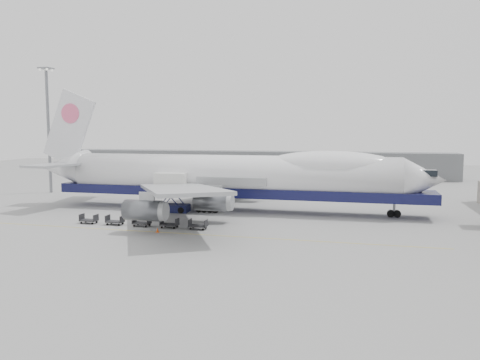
# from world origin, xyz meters

# --- Properties ---
(ground) EXTENTS (260.00, 260.00, 0.00)m
(ground) POSITION_xyz_m (0.00, 0.00, 0.00)
(ground) COLOR gray
(ground) RESTS_ON ground
(apron_line) EXTENTS (60.00, 0.15, 0.01)m
(apron_line) POSITION_xyz_m (0.00, -6.00, 0.01)
(apron_line) COLOR gold
(apron_line) RESTS_ON ground
(hangar) EXTENTS (110.00, 8.00, 7.00)m
(hangar) POSITION_xyz_m (-10.00, 70.00, 3.50)
(hangar) COLOR slate
(hangar) RESTS_ON ground
(floodlight_mast) EXTENTS (2.40, 2.40, 25.43)m
(floodlight_mast) POSITION_xyz_m (-42.00, 24.00, 14.27)
(floodlight_mast) COLOR slate
(floodlight_mast) RESTS_ON ground
(airliner) EXTENTS (67.00, 55.30, 19.98)m
(airliner) POSITION_xyz_m (0.64, 12.00, 5.62)
(airliner) COLOR white
(airliner) RESTS_ON ground
(catering_truck) EXTENTS (5.51, 3.98, 6.18)m
(catering_truck) POSITION_xyz_m (-8.67, 8.52, 3.45)
(catering_truck) COLOR #161A44
(catering_truck) RESTS_ON ground
(traffic_cone) EXTENTS (0.41, 0.41, 0.60)m
(traffic_cone) POSITION_xyz_m (-4.58, -6.12, 0.28)
(traffic_cone) COLOR #DB4A0B
(traffic_cone) RESTS_ON ground
(dolly_0) EXTENTS (2.30, 1.35, 1.30)m
(dolly_0) POSITION_xyz_m (-16.12, -3.17, 0.53)
(dolly_0) COLOR #2D2D30
(dolly_0) RESTS_ON ground
(dolly_1) EXTENTS (2.30, 1.35, 1.30)m
(dolly_1) POSITION_xyz_m (-12.15, -3.17, 0.53)
(dolly_1) COLOR #2D2D30
(dolly_1) RESTS_ON ground
(dolly_2) EXTENTS (2.30, 1.35, 1.30)m
(dolly_2) POSITION_xyz_m (-8.17, -3.17, 0.53)
(dolly_2) COLOR #2D2D30
(dolly_2) RESTS_ON ground
(dolly_3) EXTENTS (2.30, 1.35, 1.30)m
(dolly_3) POSITION_xyz_m (-4.19, -3.17, 0.53)
(dolly_3) COLOR #2D2D30
(dolly_3) RESTS_ON ground
(dolly_4) EXTENTS (2.30, 1.35, 1.30)m
(dolly_4) POSITION_xyz_m (-0.22, -3.17, 0.53)
(dolly_4) COLOR #2D2D30
(dolly_4) RESTS_ON ground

